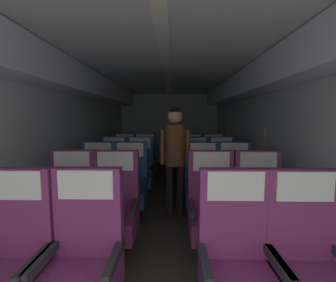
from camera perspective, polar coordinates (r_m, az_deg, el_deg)
ground at (r=3.88m, az=-0.31°, el=-15.64°), size 3.30×7.64×0.02m
fuselage_shell at (r=3.86m, az=-0.22°, el=8.65°), size 3.18×7.29×2.21m
seat_a_left_window at (r=2.01m, az=-34.87°, el=-23.90°), size 0.50×0.49×1.06m
seat_a_left_aisle at (r=1.81m, az=-20.46°, el=-26.64°), size 0.50×0.49×1.06m
seat_a_right_aisle at (r=1.92m, az=31.72°, el=-25.21°), size 0.50×0.49×1.06m
seat_a_right_window at (r=1.76m, az=16.90°, el=-27.65°), size 0.50×0.49×1.06m
seat_b_left_window at (r=2.70m, az=-23.26°, el=-15.53°), size 0.50×0.49×1.06m
seat_b_left_aisle at (r=2.55m, az=-13.25°, el=-16.58°), size 0.50×0.49×1.06m
seat_b_right_aisle at (r=2.63m, az=21.90°, el=-16.08°), size 0.50×0.49×1.06m
seat_b_right_window at (r=2.51m, az=10.90°, el=-16.82°), size 0.50×0.49×1.06m
seat_c_left_window at (r=3.47m, az=-17.31°, el=-10.57°), size 0.50×0.49×1.06m
seat_c_left_aisle at (r=3.35m, az=-9.55°, el=-10.98°), size 0.50×0.49×1.06m
seat_c_right_aisle at (r=3.41m, az=16.36°, el=-10.83°), size 0.50×0.49×1.06m
seat_c_right_window at (r=3.31m, az=8.58°, el=-11.13°), size 0.50×0.49×1.06m
seat_d_left_window at (r=4.26m, az=-13.50°, el=-7.40°), size 0.50×0.49×1.06m
seat_d_left_aisle at (r=4.16m, az=-7.13°, el=-7.60°), size 0.50×0.49×1.06m
seat_d_right_aisle at (r=4.23m, az=13.29°, el=-7.49°), size 0.50×0.49×1.06m
seat_d_right_window at (r=4.14m, az=6.89°, el=-7.68°), size 0.50×0.49×1.06m
seat_e_left_window at (r=5.10m, az=-10.97°, el=-5.15°), size 0.50×0.49×1.06m
seat_e_left_aisle at (r=5.03m, az=-5.81°, el=-5.23°), size 0.50×0.49×1.06m
seat_e_right_aisle at (r=5.06m, az=11.39°, el=-5.26°), size 0.50×0.49×1.06m
seat_e_right_window at (r=5.00m, az=5.96°, el=-5.30°), size 0.50×0.49×1.06m
flight_attendant at (r=3.24m, az=1.77°, el=-2.20°), size 0.43×0.28×1.56m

